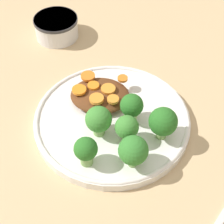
# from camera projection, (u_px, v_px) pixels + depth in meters

# --- Properties ---
(ground_plane) EXTENTS (4.00, 4.00, 0.00)m
(ground_plane) POSITION_uv_depth(u_px,v_px,m) (112.00, 124.00, 0.66)
(ground_plane) COLOR tan
(plate) EXTENTS (0.27, 0.27, 0.02)m
(plate) POSITION_uv_depth(u_px,v_px,m) (112.00, 120.00, 0.65)
(plate) COLOR white
(plate) RESTS_ON ground_plane
(dip_bowl) EXTENTS (0.09, 0.09, 0.05)m
(dip_bowl) POSITION_uv_depth(u_px,v_px,m) (56.00, 26.00, 0.81)
(dip_bowl) COLOR silver
(dip_bowl) RESTS_ON ground_plane
(stew_mound) EXTENTS (0.11, 0.09, 0.02)m
(stew_mound) POSITION_uv_depth(u_px,v_px,m) (100.00, 95.00, 0.66)
(stew_mound) COLOR #5B3319
(stew_mound) RESTS_ON plate
(broccoli_floret_0) EXTENTS (0.05, 0.05, 0.06)m
(broccoli_floret_0) POSITION_uv_depth(u_px,v_px,m) (163.00, 122.00, 0.59)
(broccoli_floret_0) COLOR #7FA85B
(broccoli_floret_0) RESTS_ON plate
(broccoli_floret_1) EXTENTS (0.05, 0.05, 0.06)m
(broccoli_floret_1) POSITION_uv_depth(u_px,v_px,m) (133.00, 151.00, 0.55)
(broccoli_floret_1) COLOR #7FA85B
(broccoli_floret_1) RESTS_ON plate
(broccoli_floret_2) EXTENTS (0.04, 0.04, 0.06)m
(broccoli_floret_2) POSITION_uv_depth(u_px,v_px,m) (99.00, 120.00, 0.60)
(broccoli_floret_2) COLOR #7FA85B
(broccoli_floret_2) RESTS_ON plate
(broccoli_floret_3) EXTENTS (0.04, 0.04, 0.05)m
(broccoli_floret_3) POSITION_uv_depth(u_px,v_px,m) (86.00, 150.00, 0.56)
(broccoli_floret_3) COLOR #7FA85B
(broccoli_floret_3) RESTS_ON plate
(broccoli_floret_4) EXTENTS (0.04, 0.04, 0.05)m
(broccoli_floret_4) POSITION_uv_depth(u_px,v_px,m) (127.00, 128.00, 0.59)
(broccoli_floret_4) COLOR #7FA85B
(broccoli_floret_4) RESTS_ON plate
(broccoli_floret_5) EXTENTS (0.04, 0.04, 0.05)m
(broccoli_floret_5) POSITION_uv_depth(u_px,v_px,m) (132.00, 108.00, 0.62)
(broccoli_floret_5) COLOR #7FA85B
(broccoli_floret_5) RESTS_ON plate
(carrot_slice_0) EXTENTS (0.03, 0.03, 0.00)m
(carrot_slice_0) POSITION_uv_depth(u_px,v_px,m) (108.00, 89.00, 0.66)
(carrot_slice_0) COLOR orange
(carrot_slice_0) RESTS_ON stew_mound
(carrot_slice_1) EXTENTS (0.03, 0.03, 0.01)m
(carrot_slice_1) POSITION_uv_depth(u_px,v_px,m) (97.00, 99.00, 0.64)
(carrot_slice_1) COLOR orange
(carrot_slice_1) RESTS_ON stew_mound
(carrot_slice_2) EXTENTS (0.02, 0.02, 0.00)m
(carrot_slice_2) POSITION_uv_depth(u_px,v_px,m) (123.00, 79.00, 0.67)
(carrot_slice_2) COLOR orange
(carrot_slice_2) RESTS_ON stew_mound
(carrot_slice_3) EXTENTS (0.02, 0.02, 0.01)m
(carrot_slice_3) POSITION_uv_depth(u_px,v_px,m) (114.00, 99.00, 0.64)
(carrot_slice_3) COLOR orange
(carrot_slice_3) RESTS_ON stew_mound
(carrot_slice_4) EXTENTS (0.03, 0.03, 0.00)m
(carrot_slice_4) POSITION_uv_depth(u_px,v_px,m) (79.00, 90.00, 0.65)
(carrot_slice_4) COLOR orange
(carrot_slice_4) RESTS_ON stew_mound
(carrot_slice_5) EXTENTS (0.03, 0.03, 0.00)m
(carrot_slice_5) POSITION_uv_depth(u_px,v_px,m) (88.00, 76.00, 0.68)
(carrot_slice_5) COLOR orange
(carrot_slice_5) RESTS_ON stew_mound
(carrot_slice_6) EXTENTS (0.02, 0.02, 0.00)m
(carrot_slice_6) POSITION_uv_depth(u_px,v_px,m) (93.00, 86.00, 0.66)
(carrot_slice_6) COLOR orange
(carrot_slice_6) RESTS_ON stew_mound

